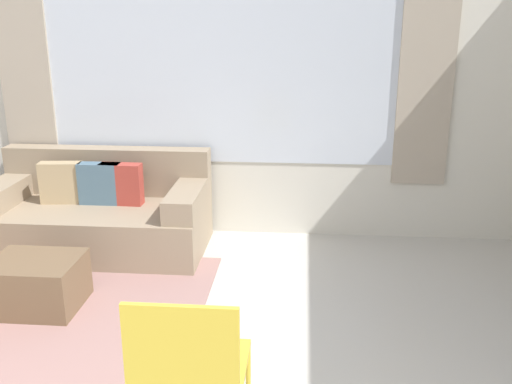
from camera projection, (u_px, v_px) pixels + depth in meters
name	position (u px, v px, depth m)	size (l,w,h in m)	color
wall_back	(221.00, 79.00, 4.77)	(6.67, 0.11, 2.70)	silver
couch_main	(99.00, 214.00, 4.71)	(1.77, 0.90, 0.79)	gray
ottoman	(37.00, 284.00, 3.75)	(0.57, 0.48, 0.34)	brown
folding_chair	(189.00, 368.00, 2.28)	(0.44, 0.46, 0.86)	gold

